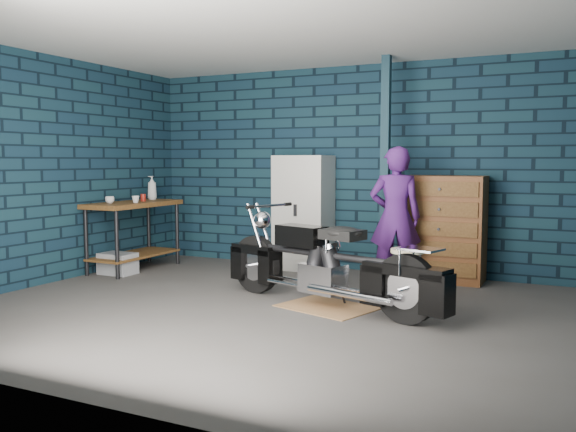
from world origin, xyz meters
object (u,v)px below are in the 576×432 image
Objects in this scene: motorcycle at (328,258)px; person at (395,217)px; tool_chest at (443,229)px; locker at (303,213)px; storage_bin at (118,263)px; workbench at (134,236)px; shop_stool at (407,279)px.

motorcycle is 1.40× the size of person.
locker is at bearing 180.00° from tool_chest.
motorcycle is 1.48× the size of locker.
storage_bin is at bearing -145.74° from locker.
storage_bin is (-3.11, 0.50, -0.36)m from motorcycle.
motorcycle is 2.18m from locker.
tool_chest is (3.88, 1.01, 0.18)m from workbench.
motorcycle reaches higher than shop_stool.
storage_bin is 3.84m from shop_stool.
locker is at bearing 34.26° from storage_bin.
workbench is at bearing -11.08° from person.
locker is 1.86m from tool_chest.
storage_bin is at bearing -160.54° from tool_chest.
motorcycle is at bearing -157.39° from shop_stool.
workbench is 4.02m from tool_chest.
locker is 1.20× the size of tool_chest.
person is at bearing 13.23° from storage_bin.
person reaches higher than shop_stool.
locker is at bearing 139.49° from shop_stool.
workbench is 0.62× the size of motorcycle.
locker is (2.00, 1.36, 0.63)m from storage_bin.
motorcycle is at bearing -111.98° from tool_chest.
shop_stool is (0.41, -1.00, -0.51)m from person.
person is at bearing -128.11° from tool_chest.
person is (0.31, 1.30, 0.31)m from motorcycle.
workbench is 3.49m from person.
workbench is 0.86× the size of person.
tool_chest is at bearing 19.46° from storage_bin.
tool_chest is at bearing 88.85° from shop_stool.
person is at bearing -21.54° from locker.
storage_bin is (0.02, -0.35, -0.32)m from workbench.
tool_chest is (1.86, 0.00, -0.12)m from locker.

